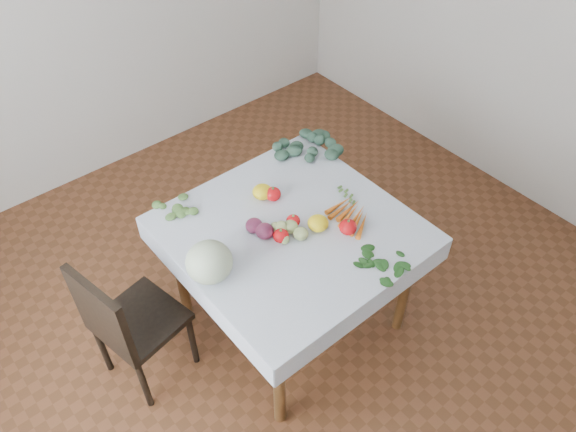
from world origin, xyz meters
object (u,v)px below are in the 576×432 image
at_px(table, 291,242).
at_px(cabbage, 209,262).
at_px(chair, 125,322).
at_px(heirloom_back, 262,192).
at_px(carrot_bunch, 351,214).

relative_size(table, cabbage, 4.67).
distance_m(chair, heirloom_back, 0.94).
bearing_deg(heirloom_back, table, -96.55).
relative_size(cabbage, carrot_bunch, 0.83).
bearing_deg(chair, cabbage, -30.99).
xyz_separation_m(chair, carrot_bunch, (1.15, -0.36, 0.28)).
distance_m(table, carrot_bunch, 0.33).
distance_m(chair, cabbage, 0.57).
bearing_deg(table, carrot_bunch, -24.35).
xyz_separation_m(table, carrot_bunch, (0.29, -0.13, 0.12)).
bearing_deg(table, heirloom_back, 83.45).
relative_size(table, carrot_bunch, 3.86).
relative_size(cabbage, heirloom_back, 2.03).
xyz_separation_m(table, chair, (-0.86, 0.23, -0.16)).
height_order(cabbage, carrot_bunch, cabbage).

